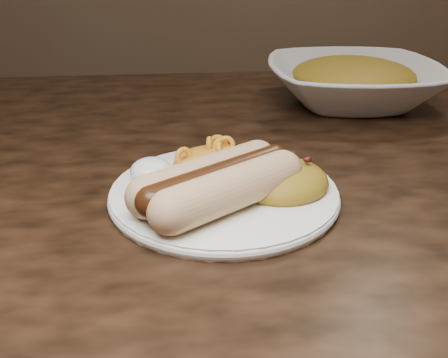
{
  "coord_description": "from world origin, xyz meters",
  "views": [
    {
      "loc": [
        0.07,
        -0.53,
        0.99
      ],
      "look_at": [
        0.11,
        -0.07,
        0.77
      ],
      "focal_mm": 42.0,
      "sensor_mm": 36.0,
      "label": 1
    }
  ],
  "objects": [
    {
      "name": "hotdog",
      "position": [
        0.11,
        -0.1,
        0.78
      ],
      "size": [
        0.13,
        0.14,
        0.04
      ],
      "rotation": [
        0.0,
        0.0,
        0.6
      ],
      "color": "#DDAA86",
      "rests_on": "plate"
    },
    {
      "name": "taco_salad",
      "position": [
        0.17,
        -0.07,
        0.78
      ],
      "size": [
        0.1,
        0.09,
        0.04
      ],
      "rotation": [
        0.0,
        0.0,
        0.41
      ],
      "color": "#D44616",
      "rests_on": "plate"
    },
    {
      "name": "bowl_filling",
      "position": [
        0.34,
        0.23,
        0.8
      ],
      "size": [
        0.24,
        0.24,
        0.05
      ],
      "primitive_type": "ellipsoid",
      "rotation": [
        0.0,
        0.0,
        -0.41
      ],
      "color": "#D44616",
      "rests_on": "serving_bowl"
    },
    {
      "name": "plate",
      "position": [
        0.11,
        -0.07,
        0.76
      ],
      "size": [
        0.25,
        0.25,
        0.01
      ],
      "primitive_type": "cylinder",
      "rotation": [
        0.0,
        0.0,
        -0.14
      ],
      "color": "white",
      "rests_on": "table"
    },
    {
      "name": "mac_and_cheese",
      "position": [
        0.11,
        -0.02,
        0.78
      ],
      "size": [
        0.12,
        0.11,
        0.04
      ],
      "primitive_type": "ellipsoid",
      "rotation": [
        0.0,
        0.0,
        -0.33
      ],
      "color": "yellow",
      "rests_on": "plate"
    },
    {
      "name": "sour_cream",
      "position": [
        0.04,
        -0.04,
        0.77
      ],
      "size": [
        0.05,
        0.05,
        0.03
      ],
      "primitive_type": "ellipsoid",
      "rotation": [
        0.0,
        0.0,
        0.26
      ],
      "color": "white",
      "rests_on": "plate"
    },
    {
      "name": "table",
      "position": [
        0.0,
        0.0,
        0.66
      ],
      "size": [
        1.6,
        0.9,
        0.75
      ],
      "color": "#382012",
      "rests_on": "floor"
    },
    {
      "name": "serving_bowl",
      "position": [
        0.34,
        0.23,
        0.78
      ],
      "size": [
        0.27,
        0.27,
        0.06
      ],
      "primitive_type": "imported",
      "rotation": [
        0.0,
        0.0,
        -0.06
      ],
      "color": "white",
      "rests_on": "table"
    }
  ]
}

